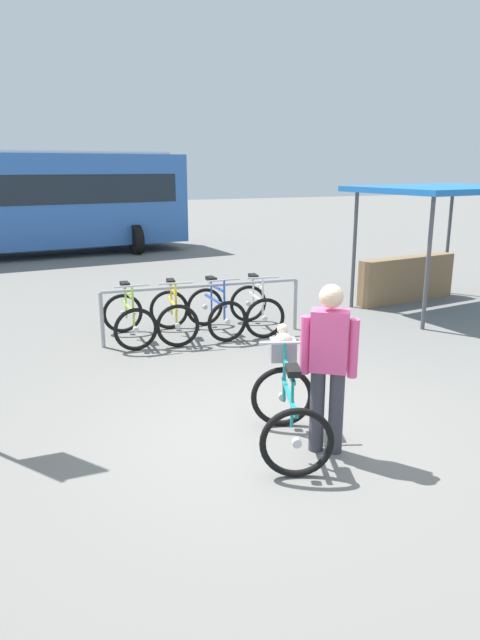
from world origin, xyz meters
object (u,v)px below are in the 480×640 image
object	(u,v)px
racked_bike_lime	(129,319)
bus_distant	(15,198)
person_with_featured_bike	(329,362)
featured_bicycle	(288,398)
market_stall	(427,234)
racked_bike_blue	(216,312)
racked_bike_white	(256,308)
racked_bike_yellow	(173,315)

from	to	relation	value
racked_bike_lime	bus_distant	size ratio (longest dim) A/B	0.11
person_with_featured_bike	racked_bike_lime	bearing A→B (deg)	103.44
featured_bicycle	bus_distant	bearing A→B (deg)	98.28
racked_bike_lime	market_stall	xyz separation A→B (m)	(5.82, 0.22, 1.03)
bus_distant	market_stall	distance (m)	12.03
racked_bike_blue	bus_distant	world-z (taller)	bus_distant
racked_bike_lime	bus_distant	xyz separation A→B (m)	(-1.28, 9.92, 1.37)
racked_bike_lime	bus_distant	bearing A→B (deg)	97.34
racked_bike_blue	featured_bicycle	bearing A→B (deg)	-99.63
person_with_featured_bike	bus_distant	bearing A→B (deg)	99.19
bus_distant	market_stall	size ratio (longest dim) A/B	3.01
racked_bike_white	racked_bike_blue	bearing A→B (deg)	175.82
racked_bike_white	featured_bicycle	world-z (taller)	featured_bicycle
racked_bike_white	bus_distant	world-z (taller)	bus_distant
featured_bicycle	racked_bike_white	bearing A→B (deg)	70.44
racked_bike_yellow	racked_bike_white	world-z (taller)	same
featured_bicycle	market_stall	bearing A→B (deg)	39.41
racked_bike_yellow	racked_bike_blue	world-z (taller)	same
racked_bike_lime	racked_bike_white	world-z (taller)	same
market_stall	featured_bicycle	bearing A→B (deg)	-140.59
racked_bike_yellow	market_stall	distance (m)	5.23
racked_bike_blue	racked_bike_yellow	bearing A→B (deg)	175.82
racked_bike_blue	market_stall	size ratio (longest dim) A/B	0.33
market_stall	racked_bike_yellow	bearing A→B (deg)	-177.01
person_with_featured_bike	market_stall	world-z (taller)	market_stall
racked_bike_white	person_with_featured_bike	world-z (taller)	person_with_featured_bike
racked_bike_lime	racked_bike_yellow	distance (m)	0.70
racked_bike_lime	bus_distant	world-z (taller)	bus_distant
featured_bicycle	person_with_featured_bike	size ratio (longest dim) A/B	0.77
racked_bike_lime	racked_bike_blue	world-z (taller)	same
racked_bike_lime	racked_bike_white	distance (m)	2.10
racked_bike_blue	featured_bicycle	distance (m)	3.91
racked_bike_yellow	bus_distant	xyz separation A→B (m)	(-1.98, 9.97, 1.37)
racked_bike_white	market_stall	world-z (taller)	market_stall
market_stall	racked_bike_blue	bearing A→B (deg)	-175.88
featured_bicycle	market_stall	world-z (taller)	market_stall
racked_bike_white	featured_bicycle	bearing A→B (deg)	-109.56
featured_bicycle	market_stall	xyz separation A→B (m)	(5.08, 4.18, 0.91)
featured_bicycle	market_stall	distance (m)	6.64
racked_bike_blue	racked_bike_white	world-z (taller)	same
racked_bike_lime	market_stall	bearing A→B (deg)	2.13
featured_bicycle	person_with_featured_bike	xyz separation A→B (m)	(0.27, -0.28, 0.42)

